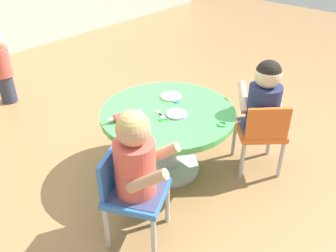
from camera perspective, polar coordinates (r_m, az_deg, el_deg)
ground_plane at (r=2.58m, az=0.00°, el=-6.52°), size 10.00×10.00×0.00m
craft_table at (r=2.38m, az=0.00°, el=0.07°), size 0.87×0.87×0.46m
child_chair_left at (r=1.95m, az=-5.91°, el=-10.09°), size 0.40×0.40×0.54m
seated_child_left at (r=1.79m, az=-5.11°, el=-4.94°), size 0.39×0.43×0.51m
child_chair_right at (r=2.48m, az=14.41°, el=-0.84°), size 0.42×0.42×0.54m
seated_child_right at (r=2.40m, az=14.88°, el=4.23°), size 0.44×0.43×0.51m
toddler_standing at (r=3.59m, az=-24.73°, el=8.65°), size 0.17×0.17×0.67m
rolling_pin at (r=2.23m, az=-6.81°, el=1.60°), size 0.22×0.09×0.05m
craft_scissors at (r=2.25m, az=-0.92°, el=1.43°), size 0.10×0.14×0.01m
playdough_blob_0 at (r=2.49m, az=0.49°, el=4.66°), size 0.15×0.15×0.01m
playdough_blob_1 at (r=2.27m, az=1.36°, el=1.86°), size 0.13×0.13×0.01m
cookie_cutter_0 at (r=2.43m, az=1.35°, el=3.93°), size 0.05×0.05×0.01m
cookie_cutter_1 at (r=2.20m, az=8.46°, el=0.31°), size 0.06×0.06×0.01m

